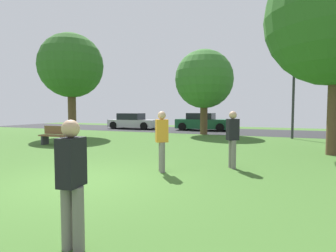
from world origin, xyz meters
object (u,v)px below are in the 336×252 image
Objects in this scene: maple_tree_far at (204,79)px; parked_car_green at (203,122)px; person_walking at (72,180)px; park_bench at (55,135)px; parked_car_silver at (133,122)px; person_catcher at (233,137)px; oak_tree_right at (71,66)px; person_thrower at (162,139)px; street_lamp_post at (293,100)px.

parked_car_green is at bearing 105.75° from maple_tree_far.
person_walking is 10.53m from park_bench.
person_walking is 20.48m from parked_car_silver.
person_catcher is at bearing -70.79° from maple_tree_far.
oak_tree_right is 15.37m from person_walking.
person_thrower is 0.38× the size of parked_car_green.
person_walking reaches higher than parked_car_green.
parked_car_green reaches higher than park_bench.
oak_tree_right is 13.71m from street_lamp_post.
maple_tree_far reaches higher than parked_car_silver.
person_walking is at bearing -81.07° from maple_tree_far.
person_thrower is (9.37, -6.98, -3.54)m from oak_tree_right.
street_lamp_post reaches higher than person_thrower.
parked_car_silver is 6.22m from parked_car_green.
oak_tree_right reaches higher than park_bench.
person_thrower is 0.37× the size of street_lamp_post.
maple_tree_far is at bearing 63.42° from person_thrower.
person_thrower is 4.18m from person_walking.
parked_car_silver is at bearing 86.41° from oak_tree_right.
person_thrower is at bearing -57.45° from parked_car_silver.
oak_tree_right is at bearing 35.95° from person_walking.
oak_tree_right reaches higher than person_thrower.
parked_car_silver is at bearing 164.64° from street_lamp_post.
person_walking is at bearing -101.82° from street_lamp_post.
parked_car_silver is 11.01m from park_bench.
person_thrower is at bearing 155.65° from park_bench.
person_thrower reaches higher than person_catcher.
parked_car_silver is 0.95× the size of street_lamp_post.
person_walking is (-1.07, -5.34, -0.04)m from person_catcher.
street_lamp_post is at bearing -145.36° from park_bench.
person_catcher is (1.70, 1.22, -0.00)m from person_thrower.
parked_car_silver is (-9.56, 18.11, -0.24)m from person_walking.
oak_tree_right reaches higher than maple_tree_far.
person_thrower is at bearing -109.38° from street_lamp_post.
maple_tree_far is 10.10m from park_bench.
parked_car_green reaches higher than parked_car_silver.
maple_tree_far is at bearing 173.19° from street_lamp_post.
oak_tree_right is 3.95× the size of person_catcher.
maple_tree_far is 0.88× the size of oak_tree_right.
person_walking is 15.03m from street_lamp_post.
oak_tree_right is at bearing 107.72° from person_thrower.
person_thrower reaches higher than parked_car_green.
person_thrower is (1.77, -11.17, -2.81)m from maple_tree_far.
maple_tree_far is 1.31× the size of parked_car_green.
street_lamp_post is (2.00, 9.30, 1.34)m from person_catcher.
person_thrower is 11.23m from street_lamp_post.
street_lamp_post is (5.47, -0.65, -1.48)m from maple_tree_far.
parked_car_silver is 13.19m from street_lamp_post.
oak_tree_right is 4.07× the size of park_bench.
park_bench is (1.96, -10.83, -0.16)m from parked_car_silver.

